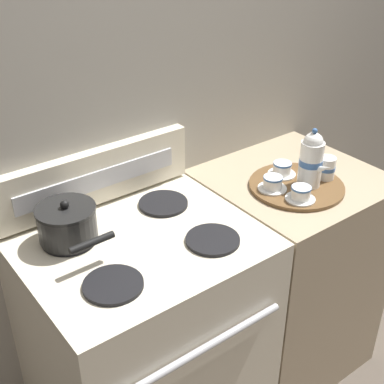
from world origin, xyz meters
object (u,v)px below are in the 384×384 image
Objects in this scene: saucepan at (68,223)px; serving_tray at (296,186)px; stove at (147,346)px; teacup_left at (301,193)px; teacup_front at (273,183)px; creamer_jug at (326,168)px; teacup_right at (282,169)px; teapot at (311,159)px.

saucepan is 0.76× the size of serving_tray.
saucepan is (-0.18, 0.14, 0.53)m from stove.
teacup_front is (-0.03, 0.11, 0.00)m from teacup_left.
teacup_right is at bearing 134.24° from creamer_jug.
serving_tray is 3.31× the size of teacup_right.
creamer_jug is at bearing 15.36° from teacup_left.
teapot is (0.86, -0.22, 0.05)m from saucepan.
serving_tray is at bearing 166.28° from creamer_jug.
saucepan is at bearing 166.70° from creamer_jug.
teapot is (0.68, -0.09, 0.58)m from stove.
teapot is at bearing 179.00° from creamer_jug.
stove is 2.67× the size of serving_tray.
creamer_jug is (0.77, -0.09, 0.52)m from stove.
teacup_front reaches higher than stove.
teapot reaches higher than creamer_jug.
serving_tray is at bearing -96.07° from teacup_right.
teacup_left is (0.57, -0.14, 0.50)m from stove.
teacup_left is at bearing -20.22° from saucepan.
stove is 8.83× the size of teacup_front.
saucepan is 0.84m from teacup_right.
teacup_right reaches higher than serving_tray.
stove is 8.83× the size of teacup_left.
teapot is 2.12× the size of teacup_front.
saucepan is at bearing 166.76° from serving_tray.
saucepan is 2.52× the size of teacup_right.
teacup_left is 1.00× the size of teacup_front.
serving_tray is at bearing -16.58° from teacup_front.
saucepan reaches higher than serving_tray.
teapot reaches higher than stove.
teacup_right is (0.65, 0.03, 0.50)m from stove.
serving_tray is 4.15× the size of creamer_jug.
saucepan is 1.19× the size of teapot.
creamer_jug is (0.22, -0.06, 0.02)m from teacup_front.
teapot is at bearing 28.11° from teacup_left.
teacup_front is (-0.11, -0.06, 0.00)m from teacup_right.
serving_tray is 0.14m from creamer_jug.
teapot is 2.12× the size of teacup_left.
stove is 11.08× the size of creamer_jug.
teacup_front is at bearing -12.79° from saucepan.
teacup_right is (0.83, -0.11, -0.03)m from saucepan.
teacup_right is at bearing 83.93° from serving_tray.
teacup_front is at bearing 165.01° from creamer_jug.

